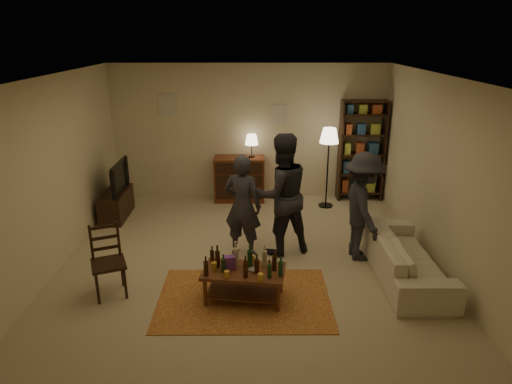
{
  "coord_description": "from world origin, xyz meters",
  "views": [
    {
      "loc": [
        0.09,
        -6.08,
        3.25
      ],
      "look_at": [
        0.12,
        0.1,
        1.08
      ],
      "focal_mm": 32.0,
      "sensor_mm": 36.0,
      "label": 1
    }
  ],
  "objects_px": {
    "dresser": "(240,178)",
    "person_by_sofa": "(363,207)",
    "tv_stand": "(116,197)",
    "floor_lamp": "(329,141)",
    "coffee_table": "(243,272)",
    "sofa": "(405,256)",
    "person_right": "(281,195)",
    "dining_chair": "(107,258)",
    "bookshelf": "(361,150)",
    "person_left": "(243,206)"
  },
  "relations": [
    {
      "from": "dresser",
      "to": "person_by_sofa",
      "type": "distance_m",
      "value": 3.19
    },
    {
      "from": "tv_stand",
      "to": "floor_lamp",
      "type": "xyz_separation_m",
      "value": [
        3.96,
        0.54,
        0.93
      ]
    },
    {
      "from": "coffee_table",
      "to": "sofa",
      "type": "bearing_deg",
      "value": 14.68
    },
    {
      "from": "floor_lamp",
      "to": "person_right",
      "type": "xyz_separation_m",
      "value": [
        -1.01,
        -1.96,
        -0.38
      ]
    },
    {
      "from": "tv_stand",
      "to": "sofa",
      "type": "relative_size",
      "value": 0.51
    },
    {
      "from": "coffee_table",
      "to": "dresser",
      "type": "distance_m",
      "value": 3.71
    },
    {
      "from": "sofa",
      "to": "dining_chair",
      "type": "bearing_deg",
      "value": 95.91
    },
    {
      "from": "bookshelf",
      "to": "dining_chair",
      "type": "bearing_deg",
      "value": -138.38
    },
    {
      "from": "dresser",
      "to": "person_left",
      "type": "relative_size",
      "value": 0.85
    },
    {
      "from": "tv_stand",
      "to": "person_right",
      "type": "xyz_separation_m",
      "value": [
        2.95,
        -1.42,
        0.56
      ]
    },
    {
      "from": "person_right",
      "to": "person_by_sofa",
      "type": "height_order",
      "value": "person_right"
    },
    {
      "from": "dining_chair",
      "to": "person_by_sofa",
      "type": "distance_m",
      "value": 3.65
    },
    {
      "from": "person_by_sofa",
      "to": "floor_lamp",
      "type": "bearing_deg",
      "value": 0.45
    },
    {
      "from": "sofa",
      "to": "tv_stand",
      "type": "bearing_deg",
      "value": 64.66
    },
    {
      "from": "bookshelf",
      "to": "person_by_sofa",
      "type": "distance_m",
      "value": 2.67
    },
    {
      "from": "dresser",
      "to": "sofa",
      "type": "xyz_separation_m",
      "value": [
        2.39,
        -3.11,
        -0.17
      ]
    },
    {
      "from": "dresser",
      "to": "floor_lamp",
      "type": "relative_size",
      "value": 0.87
    },
    {
      "from": "bookshelf",
      "to": "floor_lamp",
      "type": "height_order",
      "value": "bookshelf"
    },
    {
      "from": "dining_chair",
      "to": "person_right",
      "type": "xyz_separation_m",
      "value": [
        2.3,
        1.19,
        0.44
      ]
    },
    {
      "from": "tv_stand",
      "to": "person_by_sofa",
      "type": "bearing_deg",
      "value": -21.43
    },
    {
      "from": "dresser",
      "to": "sofa",
      "type": "relative_size",
      "value": 0.65
    },
    {
      "from": "dresser",
      "to": "person_left",
      "type": "height_order",
      "value": "person_left"
    },
    {
      "from": "tv_stand",
      "to": "floor_lamp",
      "type": "bearing_deg",
      "value": 7.72
    },
    {
      "from": "coffee_table",
      "to": "person_by_sofa",
      "type": "height_order",
      "value": "person_by_sofa"
    },
    {
      "from": "coffee_table",
      "to": "bookshelf",
      "type": "xyz_separation_m",
      "value": [
        2.29,
        3.77,
        0.65
      ]
    },
    {
      "from": "floor_lamp",
      "to": "person_left",
      "type": "bearing_deg",
      "value": -127.81
    },
    {
      "from": "person_left",
      "to": "person_by_sofa",
      "type": "xyz_separation_m",
      "value": [
        1.78,
        -0.11,
        0.02
      ]
    },
    {
      "from": "person_right",
      "to": "dining_chair",
      "type": "bearing_deg",
      "value": 6.53
    },
    {
      "from": "floor_lamp",
      "to": "coffee_table",
      "type": "bearing_deg",
      "value": -115.08
    },
    {
      "from": "bookshelf",
      "to": "person_left",
      "type": "xyz_separation_m",
      "value": [
        -2.32,
        -2.49,
        -0.24
      ]
    },
    {
      "from": "bookshelf",
      "to": "person_right",
      "type": "height_order",
      "value": "bookshelf"
    },
    {
      "from": "dining_chair",
      "to": "person_by_sofa",
      "type": "height_order",
      "value": "person_by_sofa"
    },
    {
      "from": "coffee_table",
      "to": "person_right",
      "type": "distance_m",
      "value": 1.57
    },
    {
      "from": "dining_chair",
      "to": "sofa",
      "type": "height_order",
      "value": "dining_chair"
    },
    {
      "from": "dresser",
      "to": "bookshelf",
      "type": "xyz_separation_m",
      "value": [
        2.44,
        0.07,
        0.56
      ]
    },
    {
      "from": "coffee_table",
      "to": "floor_lamp",
      "type": "height_order",
      "value": "floor_lamp"
    },
    {
      "from": "person_left",
      "to": "person_right",
      "type": "distance_m",
      "value": 0.6
    },
    {
      "from": "coffee_table",
      "to": "person_left",
      "type": "bearing_deg",
      "value": 91.58
    },
    {
      "from": "sofa",
      "to": "person_left",
      "type": "relative_size",
      "value": 1.31
    },
    {
      "from": "coffee_table",
      "to": "dining_chair",
      "type": "bearing_deg",
      "value": 174.34
    },
    {
      "from": "dining_chair",
      "to": "bookshelf",
      "type": "bearing_deg",
      "value": 19.54
    },
    {
      "from": "dresser",
      "to": "sofa",
      "type": "height_order",
      "value": "dresser"
    },
    {
      "from": "dresser",
      "to": "floor_lamp",
      "type": "height_order",
      "value": "floor_lamp"
    },
    {
      "from": "coffee_table",
      "to": "person_left",
      "type": "height_order",
      "value": "person_left"
    },
    {
      "from": "person_left",
      "to": "sofa",
      "type": "bearing_deg",
      "value": -177.32
    },
    {
      "from": "person_right",
      "to": "person_left",
      "type": "bearing_deg",
      "value": -11.88
    },
    {
      "from": "tv_stand",
      "to": "person_right",
      "type": "bearing_deg",
      "value": -25.76
    },
    {
      "from": "coffee_table",
      "to": "person_by_sofa",
      "type": "relative_size",
      "value": 0.67
    },
    {
      "from": "tv_stand",
      "to": "dresser",
      "type": "height_order",
      "value": "dresser"
    },
    {
      "from": "dresser",
      "to": "coffee_table",
      "type": "bearing_deg",
      "value": -87.68
    }
  ]
}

